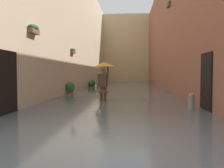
{
  "coord_description": "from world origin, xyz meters",
  "views": [
    {
      "loc": [
        -0.6,
        4.29,
        1.48
      ],
      "look_at": [
        0.25,
        -6.8,
        0.96
      ],
      "focal_mm": 36.79,
      "sensor_mm": 36.0,
      "label": 1
    }
  ],
  "objects_px": {
    "potted_plant_mid_right": "(90,85)",
    "mooring_bollard": "(191,104)",
    "potted_plant_near_right": "(71,88)",
    "person_wading": "(104,73)",
    "potted_plant_far_right": "(94,83)"
  },
  "relations": [
    {
      "from": "person_wading",
      "to": "potted_plant_mid_right",
      "type": "xyz_separation_m",
      "value": [
        2.38,
        -10.04,
        -1.1
      ]
    },
    {
      "from": "person_wading",
      "to": "potted_plant_near_right",
      "type": "height_order",
      "value": "person_wading"
    },
    {
      "from": "potted_plant_near_right",
      "to": "mooring_bollard",
      "type": "relative_size",
      "value": 1.22
    },
    {
      "from": "potted_plant_near_right",
      "to": "potted_plant_far_right",
      "type": "relative_size",
      "value": 1.1
    },
    {
      "from": "person_wading",
      "to": "mooring_bollard",
      "type": "bearing_deg",
      "value": 144.47
    },
    {
      "from": "potted_plant_mid_right",
      "to": "mooring_bollard",
      "type": "distance_m",
      "value": 13.72
    },
    {
      "from": "potted_plant_near_right",
      "to": "potted_plant_far_right",
      "type": "distance_m",
      "value": 7.94
    },
    {
      "from": "potted_plant_near_right",
      "to": "potted_plant_mid_right",
      "type": "height_order",
      "value": "potted_plant_near_right"
    },
    {
      "from": "potted_plant_near_right",
      "to": "potted_plant_far_right",
      "type": "bearing_deg",
      "value": -91.59
    },
    {
      "from": "potted_plant_near_right",
      "to": "potted_plant_mid_right",
      "type": "bearing_deg",
      "value": -90.6
    },
    {
      "from": "potted_plant_far_right",
      "to": "mooring_bollard",
      "type": "relative_size",
      "value": 1.11
    },
    {
      "from": "potted_plant_far_right",
      "to": "mooring_bollard",
      "type": "xyz_separation_m",
      "value": [
        -5.61,
        13.62,
        -0.1
      ]
    },
    {
      "from": "potted_plant_near_right",
      "to": "potted_plant_far_right",
      "type": "height_order",
      "value": "potted_plant_near_right"
    },
    {
      "from": "mooring_bollard",
      "to": "potted_plant_far_right",
      "type": "bearing_deg",
      "value": -67.62
    },
    {
      "from": "potted_plant_far_right",
      "to": "potted_plant_near_right",
      "type": "bearing_deg",
      "value": 88.41
    }
  ]
}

